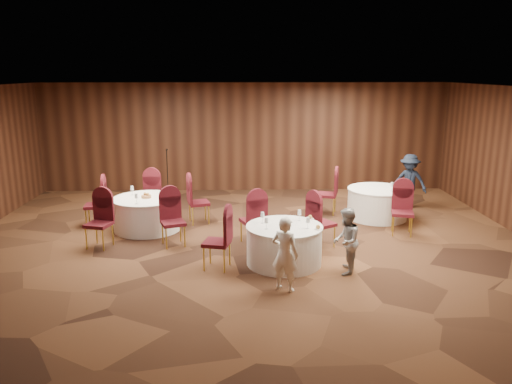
{
  "coord_description": "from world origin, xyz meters",
  "views": [
    {
      "loc": [
        -0.11,
        -9.77,
        3.54
      ],
      "look_at": [
        0.2,
        0.2,
        1.1
      ],
      "focal_mm": 35.0,
      "sensor_mm": 36.0,
      "label": 1
    }
  ],
  "objects_px": {
    "woman_a": "(285,254)",
    "man_c": "(409,181)",
    "table_main": "(284,244)",
    "table_right": "(377,203)",
    "mic_stand": "(168,186)",
    "woman_b": "(346,241)",
    "table_left": "(147,213)"
  },
  "relations": [
    {
      "from": "woman_a",
      "to": "man_c",
      "type": "xyz_separation_m",
      "value": [
        3.69,
        4.98,
        0.08
      ]
    },
    {
      "from": "table_main",
      "to": "table_right",
      "type": "xyz_separation_m",
      "value": [
        2.54,
        2.91,
        -0.0
      ]
    },
    {
      "from": "table_main",
      "to": "table_right",
      "type": "relative_size",
      "value": 0.97
    },
    {
      "from": "mic_stand",
      "to": "man_c",
      "type": "height_order",
      "value": "mic_stand"
    },
    {
      "from": "table_right",
      "to": "mic_stand",
      "type": "relative_size",
      "value": 1.01
    },
    {
      "from": "woman_b",
      "to": "man_c",
      "type": "bearing_deg",
      "value": 165.61
    },
    {
      "from": "table_left",
      "to": "table_right",
      "type": "relative_size",
      "value": 1.05
    },
    {
      "from": "table_main",
      "to": "table_left",
      "type": "distance_m",
      "value": 3.66
    },
    {
      "from": "table_left",
      "to": "man_c",
      "type": "bearing_deg",
      "value": 13.98
    },
    {
      "from": "mic_stand",
      "to": "table_right",
      "type": "bearing_deg",
      "value": -19.06
    },
    {
      "from": "table_main",
      "to": "table_right",
      "type": "height_order",
      "value": "same"
    },
    {
      "from": "mic_stand",
      "to": "man_c",
      "type": "distance_m",
      "value": 6.51
    },
    {
      "from": "table_left",
      "to": "mic_stand",
      "type": "relative_size",
      "value": 1.06
    },
    {
      "from": "table_right",
      "to": "mic_stand",
      "type": "distance_m",
      "value": 5.68
    },
    {
      "from": "mic_stand",
      "to": "woman_a",
      "type": "distance_m",
      "value": 6.54
    },
    {
      "from": "woman_b",
      "to": "table_main",
      "type": "bearing_deg",
      "value": -98.35
    },
    {
      "from": "mic_stand",
      "to": "woman_a",
      "type": "xyz_separation_m",
      "value": [
        2.74,
        -5.94,
        0.22
      ]
    },
    {
      "from": "table_left",
      "to": "woman_a",
      "type": "relative_size",
      "value": 1.21
    },
    {
      "from": "table_right",
      "to": "woman_b",
      "type": "height_order",
      "value": "woman_b"
    },
    {
      "from": "mic_stand",
      "to": "man_c",
      "type": "bearing_deg",
      "value": -8.5
    },
    {
      "from": "woman_b",
      "to": "table_left",
      "type": "bearing_deg",
      "value": -107.33
    },
    {
      "from": "woman_a",
      "to": "man_c",
      "type": "bearing_deg",
      "value": -97.62
    },
    {
      "from": "table_main",
      "to": "man_c",
      "type": "bearing_deg",
      "value": 46.55
    },
    {
      "from": "woman_a",
      "to": "mic_stand",
      "type": "bearing_deg",
      "value": -36.29
    },
    {
      "from": "woman_a",
      "to": "man_c",
      "type": "height_order",
      "value": "man_c"
    },
    {
      "from": "table_left",
      "to": "woman_b",
      "type": "height_order",
      "value": "woman_b"
    },
    {
      "from": "man_c",
      "to": "table_right",
      "type": "bearing_deg",
      "value": -106.47
    },
    {
      "from": "table_main",
      "to": "table_left",
      "type": "height_order",
      "value": "same"
    },
    {
      "from": "table_main",
      "to": "man_c",
      "type": "height_order",
      "value": "man_c"
    },
    {
      "from": "man_c",
      "to": "table_main",
      "type": "bearing_deg",
      "value": -99.95
    },
    {
      "from": "table_main",
      "to": "table_left",
      "type": "relative_size",
      "value": 0.93
    },
    {
      "from": "table_left",
      "to": "woman_b",
      "type": "bearing_deg",
      "value": -33.69
    }
  ]
}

